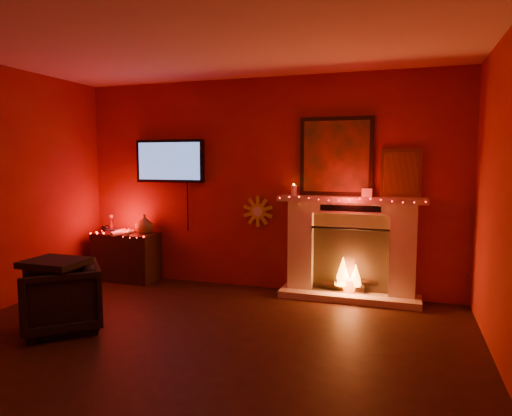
% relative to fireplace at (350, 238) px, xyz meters
% --- Properties ---
extents(room, '(5.00, 5.00, 5.00)m').
position_rel_fireplace_xyz_m(room, '(-1.14, -2.39, 0.63)').
color(room, black).
rests_on(room, ground).
extents(floor, '(5.00, 5.00, 0.00)m').
position_rel_fireplace_xyz_m(floor, '(-1.14, -2.39, -0.72)').
color(floor, black).
rests_on(floor, ground).
extents(fireplace, '(1.72, 0.40, 2.18)m').
position_rel_fireplace_xyz_m(fireplace, '(0.00, 0.00, 0.00)').
color(fireplace, beige).
rests_on(fireplace, floor).
extents(tv, '(1.00, 0.07, 1.24)m').
position_rel_fireplace_xyz_m(tv, '(-2.44, 0.06, 0.92)').
color(tv, black).
rests_on(tv, room).
extents(sunburst_clock, '(0.40, 0.03, 0.40)m').
position_rel_fireplace_xyz_m(sunburst_clock, '(-1.19, 0.09, 0.28)').
color(sunburst_clock, gold).
rests_on(sunburst_clock, room).
extents(console_table, '(0.87, 0.55, 0.92)m').
position_rel_fireplace_xyz_m(console_table, '(-3.03, -0.13, -0.36)').
color(console_table, black).
rests_on(console_table, floor).
extents(armchair, '(1.00, 1.00, 0.65)m').
position_rel_fireplace_xyz_m(armchair, '(-2.54, -1.97, -0.40)').
color(armchair, black).
rests_on(armchair, floor).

